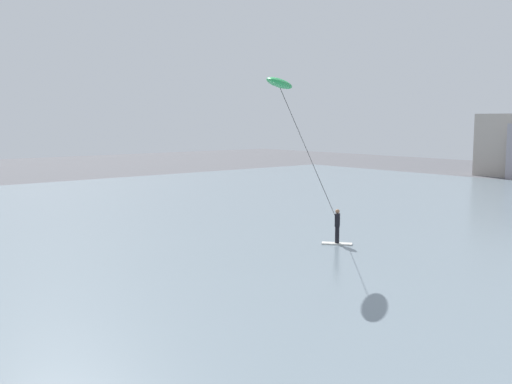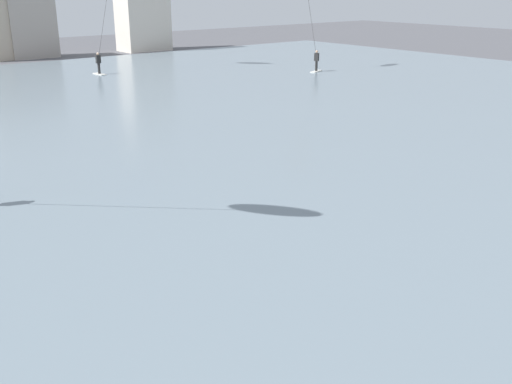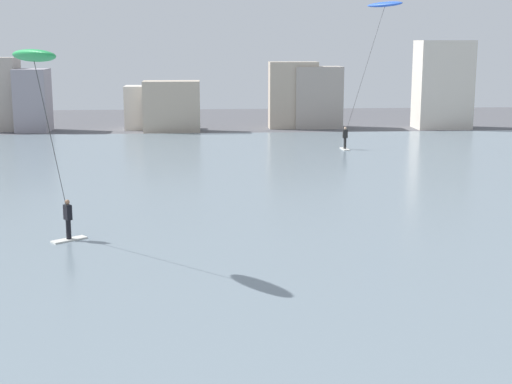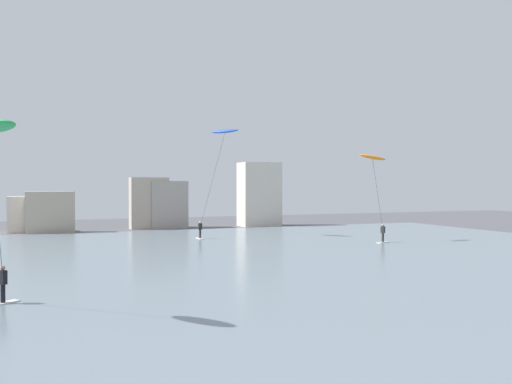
% 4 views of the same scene
% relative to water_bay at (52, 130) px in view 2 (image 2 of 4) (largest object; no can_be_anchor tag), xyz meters
% --- Properties ---
extents(water_bay, '(84.00, 52.00, 0.10)m').
position_rel_water_bay_xyz_m(water_bay, '(0.00, 0.00, 0.00)').
color(water_bay, slate).
rests_on(water_bay, ground).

